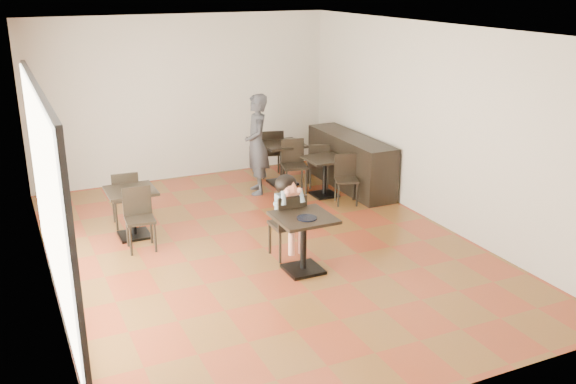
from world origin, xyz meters
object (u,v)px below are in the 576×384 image
child_chair (287,225)px  adult_patron (257,144)px  child_table (303,244)px  chair_back_b (294,167)px  chair_mid_a (318,164)px  child (287,217)px  chair_left_a (125,198)px  chair_back_a (271,153)px  cafe_table_left (133,213)px  cafe_table_back (282,163)px  chair_left_b (140,220)px  chair_mid_b (346,180)px  cafe_table_mid (325,177)px

child_chair → adult_patron: bearing=-104.0°
child_table → child_chair: (0.00, 0.55, 0.08)m
chair_back_b → chair_mid_a: bearing=24.8°
child_chair → child: (0.00, 0.00, 0.13)m
chair_left_a → chair_back_a: chair_back_a is taller
child → cafe_table_left: child is taller
cafe_table_left → cafe_table_back: cafe_table_back is taller
chair_back_b → child_table: bearing=-99.7°
child → chair_back_a: (1.36, 3.70, -0.12)m
chair_left_b → child: bearing=-27.4°
cafe_table_back → chair_back_b: (0.00, -0.55, 0.08)m
chair_back_b → child: bearing=-104.0°
cafe_table_left → chair_mid_a: 3.91m
cafe_table_back → chair_left_a: chair_left_a is taller
chair_left_b → child_table: bearing=-38.2°
cafe_table_left → child_chair: bearing=-42.0°
cafe_table_left → adult_patron: bearing=24.5°
cafe_table_back → cafe_table_left: bearing=-155.4°
child_table → chair_back_a: chair_back_a is taller
child → adult_patron: 2.95m
chair_mid_a → chair_back_b: chair_back_b is taller
child_table → chair_mid_b: (1.91, 2.16, 0.03)m
child → adult_patron: size_ratio=0.66×
chair_mid_b → child: bearing=-119.8°
chair_left_b → chair_back_a: size_ratio=0.95×
cafe_table_left → chair_left_b: chair_left_b is taller
cafe_table_left → cafe_table_back: (3.22, 1.47, 0.02)m
child_chair → chair_left_b: child_chair is taller
child_chair → child: size_ratio=0.79×
chair_back_b → chair_left_b: bearing=-141.8°
child_table → cafe_table_left: 2.90m
child_chair → adult_patron: 2.97m
child_table → child_chair: child_chair is taller
cafe_table_left → chair_mid_b: size_ratio=0.89×
child → cafe_table_mid: bearing=50.7°
child_chair → chair_back_a: (1.36, 3.70, 0.00)m
cafe_table_left → chair_back_a: 3.80m
chair_left_a → child: bearing=133.7°
adult_patron → cafe_table_left: adult_patron is taller
cafe_table_mid → chair_mid_b: bearing=-75.1°
child_table → chair_left_b: chair_left_b is taller
adult_patron → chair_left_a: (-2.57, -0.62, -0.47)m
cafe_table_left → chair_back_a: (3.22, 2.02, 0.10)m
child_chair → chair_left_b: 2.18m
cafe_table_back → chair_left_b: 3.80m
chair_mid_a → chair_back_b: bearing=31.3°
cafe_table_mid → chair_back_b: size_ratio=0.74×
chair_mid_a → chair_mid_b: bearing=110.2°
chair_mid_b → chair_left_b: bearing=-152.6°
child → cafe_table_back: (1.36, 3.15, -0.21)m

